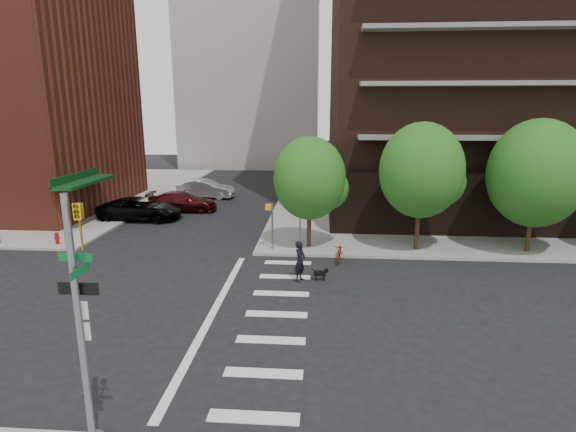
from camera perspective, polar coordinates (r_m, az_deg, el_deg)
ground at (r=18.38m, az=-11.02°, el=-11.87°), size 120.00×120.00×0.00m
sidewalk_ne at (r=43.24m, az=25.72°, el=1.89°), size 39.00×33.00×0.15m
sidewalk_nw at (r=49.67m, az=-31.76°, el=2.55°), size 31.00×33.00×0.15m
crosswalk at (r=17.95m, az=-4.04°, el=-12.27°), size 3.85×13.00×0.01m
tree_a at (r=24.77m, az=2.75°, el=4.79°), size 4.00×4.00×5.90m
tree_b at (r=25.27m, az=16.56°, el=5.56°), size 4.50×4.50×6.65m
tree_c at (r=27.19m, az=29.03°, el=4.75°), size 5.00×5.00×6.80m
traffic_signal at (r=11.14m, az=-24.51°, el=-15.07°), size 0.90×0.75×6.00m
pedestrian_signal at (r=24.74m, az=-1.25°, el=-0.39°), size 2.18×0.67×2.60m
fire_hydrant at (r=29.11m, az=-27.28°, el=-2.44°), size 0.24×0.24×0.73m
parked_car_black at (r=33.74m, az=-18.21°, el=0.88°), size 2.74×5.85×1.62m
parked_car_maroon at (r=35.70m, az=-13.24°, el=1.79°), size 2.50×5.38×1.52m
parked_car_silver at (r=40.58m, az=-10.40°, el=3.41°), size 2.04×5.09×1.65m
scooter at (r=23.67m, az=6.55°, el=-4.60°), size 0.83×1.87×0.95m
dog_walker at (r=20.74m, az=1.54°, el=-5.76°), size 0.82×0.69×1.91m
dog at (r=21.03m, az=4.16°, el=-7.25°), size 0.67×0.21×0.57m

